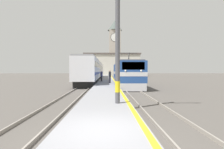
{
  "coord_description": "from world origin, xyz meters",
  "views": [
    {
      "loc": [
        0.18,
        -5.25,
        2.22
      ],
      "look_at": [
        1.04,
        28.52,
        1.43
      ],
      "focal_mm": 28.0,
      "sensor_mm": 36.0,
      "label": 1
    }
  ],
  "objects_px": {
    "person_on_platform": "(101,76)",
    "clock_tower": "(115,46)",
    "passenger_train": "(94,70)",
    "catenary_mast": "(119,34)",
    "second_waiting_passenger": "(110,76)",
    "locomotive_train": "(125,74)"
  },
  "relations": [
    {
      "from": "locomotive_train",
      "to": "person_on_platform",
      "type": "relative_size",
      "value": 9.14
    },
    {
      "from": "locomotive_train",
      "to": "clock_tower",
      "type": "height_order",
      "value": "clock_tower"
    },
    {
      "from": "catenary_mast",
      "to": "second_waiting_passenger",
      "type": "relative_size",
      "value": 4.09
    },
    {
      "from": "catenary_mast",
      "to": "second_waiting_passenger",
      "type": "height_order",
      "value": "catenary_mast"
    },
    {
      "from": "second_waiting_passenger",
      "to": "locomotive_train",
      "type": "bearing_deg",
      "value": 18.07
    },
    {
      "from": "passenger_train",
      "to": "catenary_mast",
      "type": "bearing_deg",
      "value": -82.96
    },
    {
      "from": "person_on_platform",
      "to": "clock_tower",
      "type": "xyz_separation_m",
      "value": [
        4.14,
        47.89,
        11.56
      ]
    },
    {
      "from": "second_waiting_passenger",
      "to": "passenger_train",
      "type": "bearing_deg",
      "value": 103.36
    },
    {
      "from": "passenger_train",
      "to": "clock_tower",
      "type": "height_order",
      "value": "clock_tower"
    },
    {
      "from": "catenary_mast",
      "to": "clock_tower",
      "type": "distance_m",
      "value": 67.33
    },
    {
      "from": "catenary_mast",
      "to": "second_waiting_passenger",
      "type": "xyz_separation_m",
      "value": [
        -0.3,
        15.15,
        -2.76
      ]
    },
    {
      "from": "passenger_train",
      "to": "clock_tower",
      "type": "bearing_deg",
      "value": 80.82
    },
    {
      "from": "catenary_mast",
      "to": "person_on_platform",
      "type": "height_order",
      "value": "catenary_mast"
    },
    {
      "from": "locomotive_train",
      "to": "second_waiting_passenger",
      "type": "bearing_deg",
      "value": -161.93
    },
    {
      "from": "passenger_train",
      "to": "second_waiting_passenger",
      "type": "relative_size",
      "value": 19.81
    },
    {
      "from": "person_on_platform",
      "to": "clock_tower",
      "type": "bearing_deg",
      "value": 85.06
    },
    {
      "from": "second_waiting_passenger",
      "to": "clock_tower",
      "type": "bearing_deg",
      "value": 86.85
    },
    {
      "from": "person_on_platform",
      "to": "second_waiting_passenger",
      "type": "distance_m",
      "value": 3.91
    },
    {
      "from": "passenger_train",
      "to": "person_on_platform",
      "type": "distance_m",
      "value": 10.31
    },
    {
      "from": "person_on_platform",
      "to": "clock_tower",
      "type": "distance_m",
      "value": 49.44
    },
    {
      "from": "passenger_train",
      "to": "person_on_platform",
      "type": "bearing_deg",
      "value": -78.96
    },
    {
      "from": "person_on_platform",
      "to": "second_waiting_passenger",
      "type": "bearing_deg",
      "value": -70.52
    }
  ]
}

